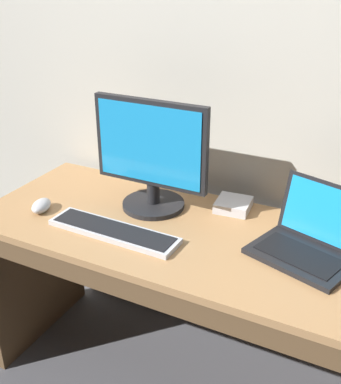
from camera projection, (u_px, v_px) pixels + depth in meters
ground_plane at (189, 384)px, 2.01m from camera, size 14.00×14.00×0.00m
back_wall at (241, 15)px, 1.69m from camera, size 3.79×0.04×2.87m
desk at (190, 289)px, 1.78m from camera, size 1.62×0.64×0.74m
laptop_black at (307, 243)px, 1.54m from camera, size 0.37×0.34×0.22m
external_monitor at (151, 157)px, 1.77m from camera, size 0.45×0.24×0.43m
wired_keyboard at (114, 231)px, 1.68m from camera, size 0.49×0.13×0.02m
computer_mouse at (41, 206)px, 1.82m from camera, size 0.09×0.12×0.04m
external_drive_box at (233, 205)px, 1.84m from camera, size 0.14×0.14×0.04m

